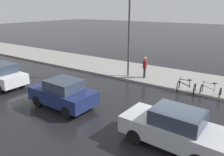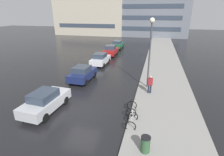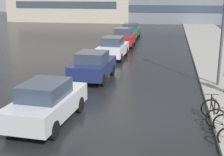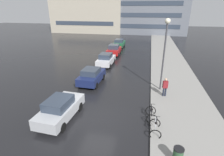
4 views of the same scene
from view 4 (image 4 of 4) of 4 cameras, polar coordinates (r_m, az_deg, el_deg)
name	(u,v)px [view 4 (image 4 of 4)]	position (r m, az deg, el deg)	size (l,w,h in m)	color
ground_plane	(97,118)	(12.40, -4.89, -12.90)	(140.00, 140.00, 0.00)	black
sidewalk_kerb	(172,74)	(21.11, 19.10, 1.33)	(4.80, 60.00, 0.14)	gray
bicycle_nearest	(155,128)	(11.16, 13.92, -15.62)	(0.69, 1.15, 0.94)	black
bicycle_second	(151,114)	(12.30, 12.69, -11.50)	(0.81, 1.13, 0.97)	black
car_silver	(60,109)	(12.36, -16.51, -9.56)	(1.95, 4.10, 1.60)	#B2B5BA
car_navy	(92,76)	(17.41, -6.68, 0.67)	(1.96, 3.79, 1.58)	navy
car_white	(106,60)	(22.90, -1.98, 6.06)	(1.82, 3.94, 1.62)	silver
car_red	(114,50)	(28.18, 0.67, 9.16)	(1.90, 3.96, 1.70)	#AD1919
car_green	(119,43)	(33.85, 2.37, 11.28)	(1.83, 4.08, 1.58)	#1E6038
pedestrian	(165,87)	(15.15, 16.93, -2.74)	(0.45, 0.33, 1.75)	#1E2333
streetlamp	(165,43)	(15.37, 16.98, 10.77)	(0.45, 0.45, 6.33)	#424247
building_facade_main	(146,9)	(54.07, 11.10, 21.20)	(22.33, 8.70, 13.41)	slate
building_facade_side	(89,4)	(57.84, -7.51, 22.89)	(21.12, 10.91, 16.35)	#B2A893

